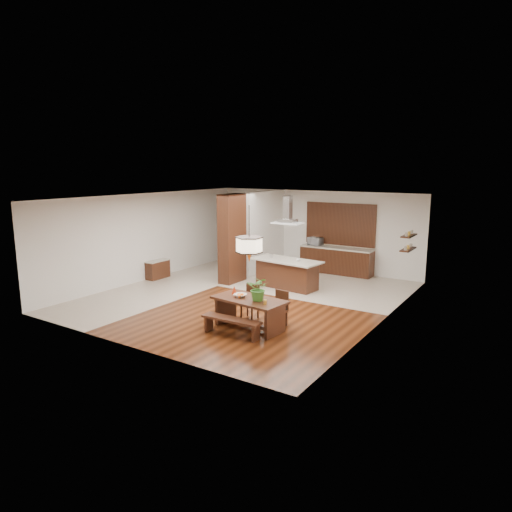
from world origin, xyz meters
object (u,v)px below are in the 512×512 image
Objects in this scene: dining_chair_left at (250,302)px; dining_chair_right at (278,309)px; dining_table at (249,306)px; fruit_bowl at (240,295)px; island_cup at (298,260)px; pendant_lantern at (249,234)px; kitchen_island at (287,273)px; microwave at (315,241)px; foliage_plant at (259,289)px; dining_bench at (232,327)px; hallway_console at (158,269)px; range_hood at (288,210)px.

dining_chair_left is 1.00× the size of dining_chair_right.
dining_table is 0.35m from fruit_bowl.
pendant_lantern is at bearing -80.17° from island_cup.
island_cup reaches higher than dining_table.
pendant_lantern is at bearing -67.69° from kitchen_island.
pendant_lantern reaches higher than microwave.
dining_chair_left is 1.05m from foliage_plant.
dining_bench is at bearing -82.51° from island_cup.
dining_bench is 1.69× the size of dining_chair_left.
hallway_console is 6.07m from dining_bench.
dining_table is 3.20× the size of foliage_plant.
dining_chair_right is at bearing 63.11° from dining_bench.
dining_chair_right is (0.86, -0.10, -0.00)m from dining_chair_left.
hallway_console is 4.97m from range_hood.
pendant_lantern is 3.85m from range_hood.
kitchen_island is at bearing 105.80° from pendant_lantern.
dining_bench is at bearing -70.75° from kitchen_island.
fruit_bowl is (5.07, -2.38, 0.45)m from hallway_console.
pendant_lantern is at bearing -60.49° from dining_chair_left.
kitchen_island is at bearing -73.08° from microwave.
dining_chair_left is (-0.30, 1.20, 0.22)m from dining_bench.
dining_chair_left is 0.65× the size of pendant_lantern.
dining_chair_right is 3.56m from kitchen_island.
pendant_lantern is (5.33, -2.39, 1.93)m from hallway_console.
dining_bench is 4.44m from kitchen_island.
dining_chair_right is (5.82, -1.91, 0.11)m from hallway_console.
fruit_bowl is at bearing 106.85° from dining_bench.
pendant_lantern is (0.07, 0.62, 2.04)m from dining_bench.
dining_bench is 2.55× the size of foliage_plant.
microwave reaches higher than dining_chair_right.
dining_chair_right reaches higher than dining_bench.
range_hood is (-0.00, 0.00, 2.00)m from kitchen_island.
range_hood is at bearing 105.79° from pendant_lantern.
range_hood is 1.57m from island_cup.
microwave is (-1.29, 6.99, 0.89)m from dining_bench.
range_hood is at bearing 17.02° from hallway_console.
fruit_bowl is at bearing 177.98° from foliage_plant.
island_cup is (0.42, -0.08, 0.49)m from kitchen_island.
foliage_plant is (0.64, -0.59, 0.58)m from dining_chair_left.
kitchen_island is (-1.05, 3.70, -1.78)m from pendant_lantern.
microwave is at bearing 102.05° from pendant_lantern.
kitchen_island is (4.29, 1.31, 0.15)m from hallway_console.
foliage_plant is at bearing -65.45° from microwave.
hallway_console is 1.72× the size of microwave.
island_cup is (-0.25, 3.04, 0.53)m from dining_chair_left.
kitchen_island reaches higher than hallway_console.
range_hood reaches higher than foliage_plant.
microwave is (-1.36, 6.37, 0.56)m from dining_table.
dining_chair_left is at bearing 137.54° from foliage_plant.
dining_chair_right is 7.87× the size of island_cup.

